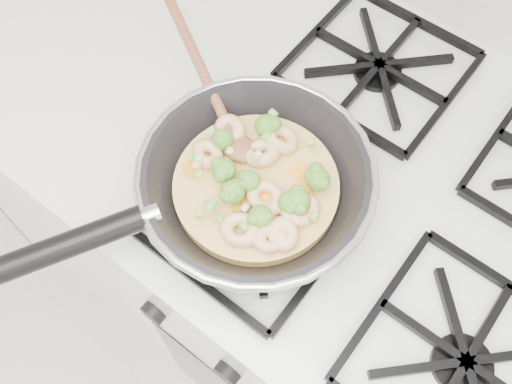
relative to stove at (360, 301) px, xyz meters
The scene contains 3 objects.
stove is the anchor object (origin of this frame).
counter_left 0.80m from the stove, behind, with size 1.00×0.60×0.90m.
skillet 0.54m from the stove, 141.26° to the right, with size 0.44×0.44×0.10m.
Camera 1 is at (0.05, 1.30, 1.57)m, focal length 40.48 mm.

